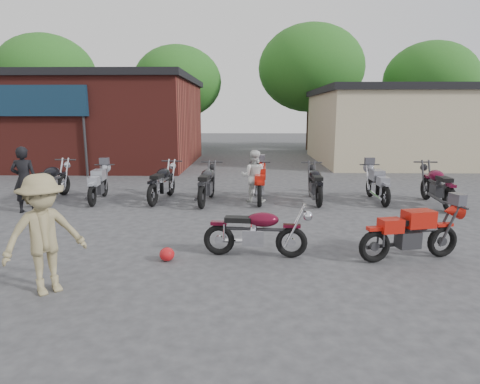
{
  "coord_description": "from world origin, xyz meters",
  "views": [
    {
      "loc": [
        -0.12,
        -6.08,
        2.53
      ],
      "look_at": [
        -0.31,
        2.16,
        0.9
      ],
      "focal_mm": 30.0,
      "sensor_mm": 36.0,
      "label": 1
    }
  ],
  "objects_px": {
    "row_bike_4": "(260,181)",
    "row_bike_3": "(207,182)",
    "row_bike_0": "(50,180)",
    "vintage_motorcycle": "(257,228)",
    "row_bike_6": "(378,183)",
    "sportbike": "(412,230)",
    "person_dark": "(24,180)",
    "helmet": "(167,254)",
    "person_light": "(254,176)",
    "row_bike_2": "(162,180)",
    "row_bike_7": "(437,183)",
    "person_tan": "(44,235)",
    "row_bike_5": "(315,182)",
    "row_bike_1": "(98,183)"
  },
  "relations": [
    {
      "from": "row_bike_4",
      "to": "row_bike_3",
      "type": "bearing_deg",
      "value": 100.2
    },
    {
      "from": "row_bike_0",
      "to": "row_bike_3",
      "type": "relative_size",
      "value": 1.02
    },
    {
      "from": "vintage_motorcycle",
      "to": "row_bike_0",
      "type": "height_order",
      "value": "row_bike_0"
    },
    {
      "from": "row_bike_0",
      "to": "row_bike_6",
      "type": "xyz_separation_m",
      "value": [
        9.54,
        0.01,
        -0.07
      ]
    },
    {
      "from": "vintage_motorcycle",
      "to": "sportbike",
      "type": "height_order",
      "value": "sportbike"
    },
    {
      "from": "person_dark",
      "to": "row_bike_3",
      "type": "bearing_deg",
      "value": -174.49
    },
    {
      "from": "row_bike_4",
      "to": "row_bike_6",
      "type": "relative_size",
      "value": 1.06
    },
    {
      "from": "sportbike",
      "to": "helmet",
      "type": "relative_size",
      "value": 6.98
    },
    {
      "from": "person_light",
      "to": "row_bike_0",
      "type": "xyz_separation_m",
      "value": [
        -5.96,
        0.1,
        -0.13
      ]
    },
    {
      "from": "row_bike_2",
      "to": "row_bike_6",
      "type": "xyz_separation_m",
      "value": [
        6.24,
        0.01,
        -0.05
      ]
    },
    {
      "from": "vintage_motorcycle",
      "to": "row_bike_4",
      "type": "height_order",
      "value": "row_bike_4"
    },
    {
      "from": "person_light",
      "to": "row_bike_7",
      "type": "bearing_deg",
      "value": -176.12
    },
    {
      "from": "person_light",
      "to": "row_bike_3",
      "type": "xyz_separation_m",
      "value": [
        -1.34,
        -0.12,
        -0.15
      ]
    },
    {
      "from": "helmet",
      "to": "person_tan",
      "type": "height_order",
      "value": "person_tan"
    },
    {
      "from": "sportbike",
      "to": "person_tan",
      "type": "distance_m",
      "value": 5.88
    },
    {
      "from": "row_bike_0",
      "to": "row_bike_2",
      "type": "height_order",
      "value": "row_bike_0"
    },
    {
      "from": "person_tan",
      "to": "row_bike_5",
      "type": "relative_size",
      "value": 0.86
    },
    {
      "from": "person_dark",
      "to": "row_bike_2",
      "type": "distance_m",
      "value": 3.54
    },
    {
      "from": "row_bike_2",
      "to": "row_bike_4",
      "type": "relative_size",
      "value": 1.03
    },
    {
      "from": "row_bike_6",
      "to": "vintage_motorcycle",
      "type": "bearing_deg",
      "value": 141.95
    },
    {
      "from": "person_dark",
      "to": "row_bike_5",
      "type": "height_order",
      "value": "person_dark"
    },
    {
      "from": "person_tan",
      "to": "person_dark",
      "type": "bearing_deg",
      "value": 79.31
    },
    {
      "from": "sportbike",
      "to": "row_bike_4",
      "type": "relative_size",
      "value": 0.91
    },
    {
      "from": "row_bike_3",
      "to": "row_bike_4",
      "type": "height_order",
      "value": "row_bike_3"
    },
    {
      "from": "vintage_motorcycle",
      "to": "person_tan",
      "type": "distance_m",
      "value": 3.39
    },
    {
      "from": "person_tan",
      "to": "row_bike_0",
      "type": "bearing_deg",
      "value": 73.41
    },
    {
      "from": "sportbike",
      "to": "row_bike_3",
      "type": "xyz_separation_m",
      "value": [
        -4.04,
        4.48,
        0.07
      ]
    },
    {
      "from": "person_light",
      "to": "row_bike_6",
      "type": "bearing_deg",
      "value": -170.53
    },
    {
      "from": "row_bike_0",
      "to": "row_bike_5",
      "type": "height_order",
      "value": "row_bike_0"
    },
    {
      "from": "person_tan",
      "to": "row_bike_5",
      "type": "xyz_separation_m",
      "value": [
        4.77,
        6.1,
        -0.28
      ]
    },
    {
      "from": "person_light",
      "to": "row_bike_3",
      "type": "bearing_deg",
      "value": 12.71
    },
    {
      "from": "person_light",
      "to": "row_bike_4",
      "type": "xyz_separation_m",
      "value": [
        0.18,
        0.11,
        -0.17
      ]
    },
    {
      "from": "row_bike_3",
      "to": "row_bike_6",
      "type": "bearing_deg",
      "value": -82.97
    },
    {
      "from": "row_bike_4",
      "to": "row_bike_1",
      "type": "bearing_deg",
      "value": 92.88
    },
    {
      "from": "helmet",
      "to": "row_bike_3",
      "type": "distance_m",
      "value": 4.67
    },
    {
      "from": "row_bike_4",
      "to": "person_dark",
      "type": "bearing_deg",
      "value": 105.45
    },
    {
      "from": "vintage_motorcycle",
      "to": "row_bike_2",
      "type": "xyz_separation_m",
      "value": [
        -2.68,
        4.61,
        0.08
      ]
    },
    {
      "from": "row_bike_3",
      "to": "row_bike_7",
      "type": "bearing_deg",
      "value": -87.61
    },
    {
      "from": "row_bike_0",
      "to": "person_dark",
      "type": "bearing_deg",
      "value": -172.13
    },
    {
      "from": "row_bike_2",
      "to": "row_bike_7",
      "type": "height_order",
      "value": "row_bike_7"
    },
    {
      "from": "vintage_motorcycle",
      "to": "row_bike_3",
      "type": "relative_size",
      "value": 0.87
    },
    {
      "from": "row_bike_1",
      "to": "row_bike_6",
      "type": "height_order",
      "value": "row_bike_6"
    },
    {
      "from": "row_bike_3",
      "to": "row_bike_7",
      "type": "relative_size",
      "value": 0.97
    },
    {
      "from": "person_tan",
      "to": "row_bike_5",
      "type": "height_order",
      "value": "person_tan"
    },
    {
      "from": "row_bike_3",
      "to": "row_bike_4",
      "type": "xyz_separation_m",
      "value": [
        1.51,
        0.23,
        -0.02
      ]
    },
    {
      "from": "helmet",
      "to": "row_bike_1",
      "type": "relative_size",
      "value": 0.14
    },
    {
      "from": "row_bike_1",
      "to": "row_bike_7",
      "type": "bearing_deg",
      "value": -98.22
    },
    {
      "from": "vintage_motorcycle",
      "to": "sportbike",
      "type": "xyz_separation_m",
      "value": [
        2.68,
        -0.1,
        0.01
      ]
    },
    {
      "from": "row_bike_3",
      "to": "row_bike_6",
      "type": "distance_m",
      "value": 4.92
    },
    {
      "from": "vintage_motorcycle",
      "to": "row_bike_1",
      "type": "bearing_deg",
      "value": 140.27
    }
  ]
}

